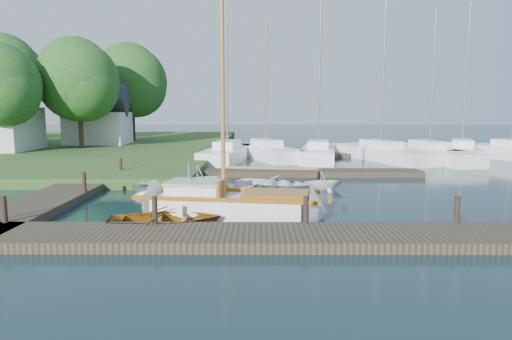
{
  "coord_description": "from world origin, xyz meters",
  "views": [
    {
      "loc": [
        0.07,
        -18.28,
        3.72
      ],
      "look_at": [
        0.0,
        0.0,
        1.2
      ],
      "focal_mm": 32.0,
      "sensor_mm": 36.0,
      "label": 1
    }
  ],
  "objects_px": {
    "tender_c": "(274,182)",
    "mooring_post_4": "(84,182)",
    "marina_boat_2": "(318,152)",
    "marina_boat_6": "(511,151)",
    "tender_b": "(201,176)",
    "marina_boat_0": "(227,152)",
    "tree_7": "(132,81)",
    "tree_2": "(0,85)",
    "tree_3": "(79,80)",
    "mooring_post_2": "(306,210)",
    "dinghy": "(166,216)",
    "mooring_post_5": "(121,166)",
    "mooring_post_0": "(4,209)",
    "marina_boat_1": "(266,151)",
    "mooring_post_3": "(457,210)",
    "house_c": "(98,120)",
    "tender_d": "(323,179)",
    "marina_boat_3": "(381,152)",
    "sailboat": "(234,206)",
    "tender_a": "(178,185)",
    "tree_4": "(5,76)",
    "mooring_post_1": "(155,209)",
    "marina_boat_4": "(429,153)",
    "marina_boat_5": "(462,151)"
  },
  "relations": [
    {
      "from": "marina_boat_0",
      "to": "mooring_post_5",
      "type": "bearing_deg",
      "value": 159.49
    },
    {
      "from": "marina_boat_1",
      "to": "marina_boat_6",
      "type": "height_order",
      "value": "marina_boat_6"
    },
    {
      "from": "tree_2",
      "to": "tree_7",
      "type": "bearing_deg",
      "value": 63.43
    },
    {
      "from": "tender_b",
      "to": "house_c",
      "type": "relative_size",
      "value": 0.43
    },
    {
      "from": "tender_a",
      "to": "tender_b",
      "type": "relative_size",
      "value": 1.73
    },
    {
      "from": "mooring_post_2",
      "to": "marina_boat_6",
      "type": "bearing_deg",
      "value": 49.23
    },
    {
      "from": "house_c",
      "to": "tree_2",
      "type": "distance_m",
      "value": 9.29
    },
    {
      "from": "tree_2",
      "to": "mooring_post_0",
      "type": "bearing_deg",
      "value": -61.14
    },
    {
      "from": "tree_3",
      "to": "tree_2",
      "type": "bearing_deg",
      "value": -135.0
    },
    {
      "from": "mooring_post_1",
      "to": "marina_boat_2",
      "type": "xyz_separation_m",
      "value": [
        7.33,
        18.63,
        -0.12
      ]
    },
    {
      "from": "tender_c",
      "to": "mooring_post_4",
      "type": "bearing_deg",
      "value": 129.56
    },
    {
      "from": "mooring_post_4",
      "to": "tender_b",
      "type": "distance_m",
      "value": 5.03
    },
    {
      "from": "mooring_post_3",
      "to": "mooring_post_5",
      "type": "distance_m",
      "value": 16.4
    },
    {
      "from": "tender_d",
      "to": "tree_2",
      "type": "bearing_deg",
      "value": 50.72
    },
    {
      "from": "marina_boat_6",
      "to": "tree_4",
      "type": "height_order",
      "value": "tree_4"
    },
    {
      "from": "marina_boat_2",
      "to": "tree_3",
      "type": "height_order",
      "value": "marina_boat_2"
    },
    {
      "from": "house_c",
      "to": "tree_3",
      "type": "xyz_separation_m",
      "value": [
        0.0,
        -3.95,
        3.23
      ]
    },
    {
      "from": "mooring_post_4",
      "to": "house_c",
      "type": "relative_size",
      "value": 0.15
    },
    {
      "from": "marina_boat_6",
      "to": "tree_7",
      "type": "relative_size",
      "value": 1.07
    },
    {
      "from": "marina_boat_4",
      "to": "house_c",
      "type": "relative_size",
      "value": 1.98
    },
    {
      "from": "marina_boat_0",
      "to": "marina_boat_5",
      "type": "relative_size",
      "value": 0.99
    },
    {
      "from": "mooring_post_4",
      "to": "tree_3",
      "type": "bearing_deg",
      "value": 111.19
    },
    {
      "from": "tender_c",
      "to": "marina_boat_6",
      "type": "bearing_deg",
      "value": -28.15
    },
    {
      "from": "tree_2",
      "to": "tree_7",
      "type": "height_order",
      "value": "tree_7"
    },
    {
      "from": "mooring_post_1",
      "to": "tree_4",
      "type": "bearing_deg",
      "value": 125.08
    },
    {
      "from": "tree_2",
      "to": "mooring_post_1",
      "type": "bearing_deg",
      "value": -51.79
    },
    {
      "from": "tender_d",
      "to": "marina_boat_3",
      "type": "height_order",
      "value": "marina_boat_3"
    },
    {
      "from": "marina_boat_2",
      "to": "tree_3",
      "type": "xyz_separation_m",
      "value": [
        -18.33,
        4.42,
        5.23
      ]
    },
    {
      "from": "mooring_post_5",
      "to": "tender_b",
      "type": "height_order",
      "value": "tender_b"
    },
    {
      "from": "tree_7",
      "to": "sailboat",
      "type": "bearing_deg",
      "value": -68.76
    },
    {
      "from": "mooring_post_1",
      "to": "tender_d",
      "type": "bearing_deg",
      "value": 49.84
    },
    {
      "from": "marina_boat_3",
      "to": "tree_7",
      "type": "relative_size",
      "value": 1.17
    },
    {
      "from": "mooring_post_2",
      "to": "dinghy",
      "type": "bearing_deg",
      "value": 172.12
    },
    {
      "from": "mooring_post_0",
      "to": "dinghy",
      "type": "relative_size",
      "value": 0.23
    },
    {
      "from": "marina_boat_2",
      "to": "sailboat",
      "type": "bearing_deg",
      "value": 172.06
    },
    {
      "from": "marina_boat_3",
      "to": "marina_boat_4",
      "type": "xyz_separation_m",
      "value": [
        3.32,
        -0.32,
        -0.0
      ]
    },
    {
      "from": "mooring_post_0",
      "to": "marina_boat_0",
      "type": "relative_size",
      "value": 0.07
    },
    {
      "from": "mooring_post_0",
      "to": "marina_boat_5",
      "type": "distance_m",
      "value": 29.87
    },
    {
      "from": "mooring_post_5",
      "to": "marina_boat_0",
      "type": "xyz_separation_m",
      "value": [
        4.94,
        8.5,
        -0.12
      ]
    },
    {
      "from": "marina_boat_2",
      "to": "marina_boat_6",
      "type": "distance_m",
      "value": 14.03
    },
    {
      "from": "tender_c",
      "to": "marina_boat_6",
      "type": "xyz_separation_m",
      "value": [
        17.53,
        12.65,
        0.19
      ]
    },
    {
      "from": "marina_boat_2",
      "to": "tree_2",
      "type": "height_order",
      "value": "marina_boat_2"
    },
    {
      "from": "marina_boat_0",
      "to": "marina_boat_2",
      "type": "relative_size",
      "value": 0.98
    },
    {
      "from": "mooring_post_5",
      "to": "tender_d",
      "type": "relative_size",
      "value": 0.44
    },
    {
      "from": "dinghy",
      "to": "tree_3",
      "type": "height_order",
      "value": "tree_3"
    },
    {
      "from": "mooring_post_2",
      "to": "mooring_post_5",
      "type": "xyz_separation_m",
      "value": [
        -8.5,
        10.0,
        0.0
      ]
    },
    {
      "from": "tender_d",
      "to": "marina_boat_1",
      "type": "distance_m",
      "value": 12.81
    },
    {
      "from": "marina_boat_0",
      "to": "tree_7",
      "type": "distance_m",
      "value": 16.97
    },
    {
      "from": "sailboat",
      "to": "tender_a",
      "type": "bearing_deg",
      "value": 131.27
    },
    {
      "from": "dinghy",
      "to": "marina_boat_3",
      "type": "bearing_deg",
      "value": -40.14
    }
  ]
}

